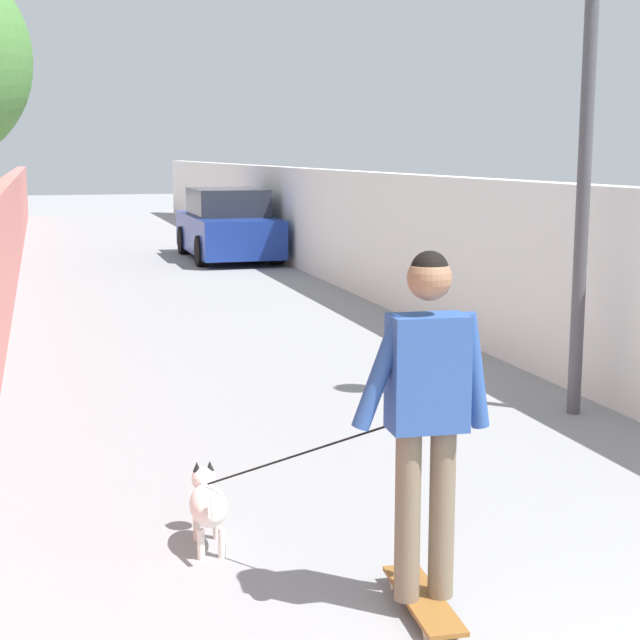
{
  "coord_description": "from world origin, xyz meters",
  "views": [
    {
      "loc": [
        -1.6,
        2.23,
        2.31
      ],
      "look_at": [
        5.67,
        0.14,
        1.0
      ],
      "focal_mm": 54.21,
      "sensor_mm": 36.0,
      "label": 1
    }
  ],
  "objects_px": {
    "car_near": "(228,226)",
    "person_skateboarder": "(427,398)",
    "skateboard": "(423,600)",
    "dog": "(209,503)",
    "lamp_post": "(588,96)"
  },
  "relations": [
    {
      "from": "car_near",
      "to": "person_skateboarder",
      "type": "bearing_deg",
      "value": 172.68
    },
    {
      "from": "skateboard",
      "to": "dog",
      "type": "xyz_separation_m",
      "value": [
        1.13,
        0.91,
        0.21
      ]
    },
    {
      "from": "lamp_post",
      "to": "dog",
      "type": "distance_m",
      "value": 4.89
    },
    {
      "from": "person_skateboarder",
      "to": "car_near",
      "type": "height_order",
      "value": "person_skateboarder"
    },
    {
      "from": "dog",
      "to": "skateboard",
      "type": "bearing_deg",
      "value": -141.3
    },
    {
      "from": "person_skateboarder",
      "to": "dog",
      "type": "height_order",
      "value": "person_skateboarder"
    },
    {
      "from": "person_skateboarder",
      "to": "dog",
      "type": "bearing_deg",
      "value": 38.7
    },
    {
      "from": "car_near",
      "to": "lamp_post",
      "type": "bearing_deg",
      "value": -177.46
    },
    {
      "from": "lamp_post",
      "to": "dog",
      "type": "height_order",
      "value": "lamp_post"
    },
    {
      "from": "person_skateboarder",
      "to": "car_near",
      "type": "bearing_deg",
      "value": -7.32
    },
    {
      "from": "person_skateboarder",
      "to": "dog",
      "type": "xyz_separation_m",
      "value": [
        1.13,
        0.91,
        -0.85
      ]
    },
    {
      "from": "dog",
      "to": "car_near",
      "type": "xyz_separation_m",
      "value": [
        15.58,
        -3.06,
        0.44
      ]
    },
    {
      "from": "dog",
      "to": "lamp_post",
      "type": "bearing_deg",
      "value": -60.64
    },
    {
      "from": "person_skateboarder",
      "to": "lamp_post",
      "type": "bearing_deg",
      "value": -40.75
    },
    {
      "from": "lamp_post",
      "to": "car_near",
      "type": "distance_m",
      "value": 13.69
    }
  ]
}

